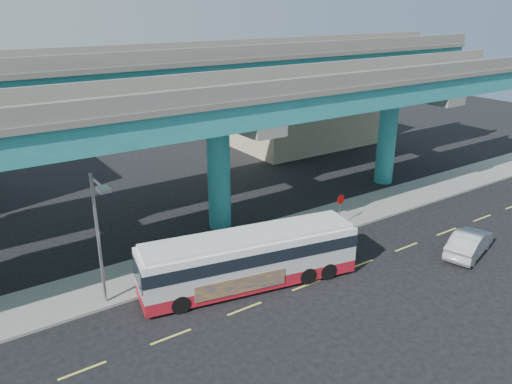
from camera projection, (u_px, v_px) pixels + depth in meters
ground at (303, 283)px, 27.14m from camera, size 120.00×120.00×0.00m
sidewalk at (248, 244)px, 31.38m from camera, size 70.00×4.00×0.15m
lane_markings at (307, 285)px, 26.91m from camera, size 58.00×0.12×0.01m
viaduct at (216, 91)px, 30.96m from camera, size 52.00×12.40×11.70m
building_beige at (300, 111)px, 53.12m from camera, size 14.00×10.23×7.00m
transit_bus at (250, 257)px, 26.37m from camera, size 12.02×4.75×3.02m
sedan at (469, 243)px, 29.96m from camera, size 4.19×5.50×1.52m
street_lamp at (99, 223)px, 23.18m from camera, size 0.50×2.28×6.84m
stop_sign at (340, 204)px, 33.15m from camera, size 0.67×0.11×2.24m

